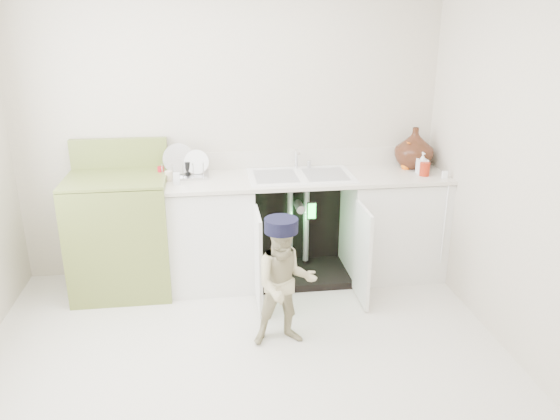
% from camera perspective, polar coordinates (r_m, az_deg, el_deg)
% --- Properties ---
extents(ground, '(3.50, 3.50, 0.00)m').
position_cam_1_polar(ground, '(3.68, -3.52, -15.69)').
color(ground, beige).
rests_on(ground, ground).
extents(room_shell, '(6.00, 5.50, 1.26)m').
position_cam_1_polar(room_shell, '(3.13, -3.99, 3.32)').
color(room_shell, beige).
rests_on(room_shell, ground).
extents(counter_run, '(2.44, 1.02, 1.24)m').
position_cam_1_polar(counter_run, '(4.59, 2.52, -1.47)').
color(counter_run, white).
rests_on(counter_run, ground).
extents(avocado_stove, '(0.77, 0.65, 1.20)m').
position_cam_1_polar(avocado_stove, '(4.55, -16.24, -2.25)').
color(avocado_stove, olive).
rests_on(avocado_stove, ground).
extents(repair_worker, '(0.55, 0.82, 0.90)m').
position_cam_1_polar(repair_worker, '(3.66, 0.53, -7.52)').
color(repair_worker, tan).
rests_on(repair_worker, ground).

